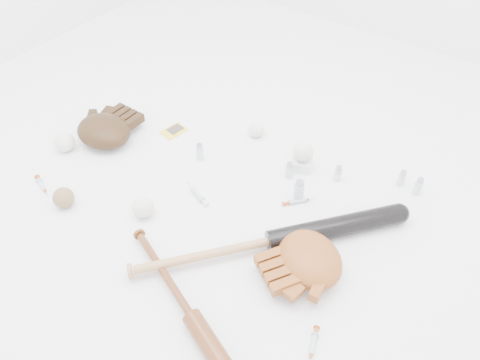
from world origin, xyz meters
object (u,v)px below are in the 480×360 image
Objects in this scene: bat_dark at (271,241)px; pedestal at (302,163)px; glove_dark at (104,131)px; bat_wood at (192,318)px.

bat_dark is 12.58× the size of pedestal.
bat_dark is at bearing -4.28° from glove_dark.
glove_dark reaches higher than pedestal.
bat_wood is (-0.04, -0.36, -0.01)m from bat_dark.
bat_wood is at bearing -27.21° from glove_dark.
bat_dark is 0.36m from bat_wood.
glove_dark is 0.82m from pedestal.
bat_wood reaches higher than pedestal.
glove_dark is at bearing 125.12° from bat_dark.
bat_dark is 0.87m from glove_dark.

